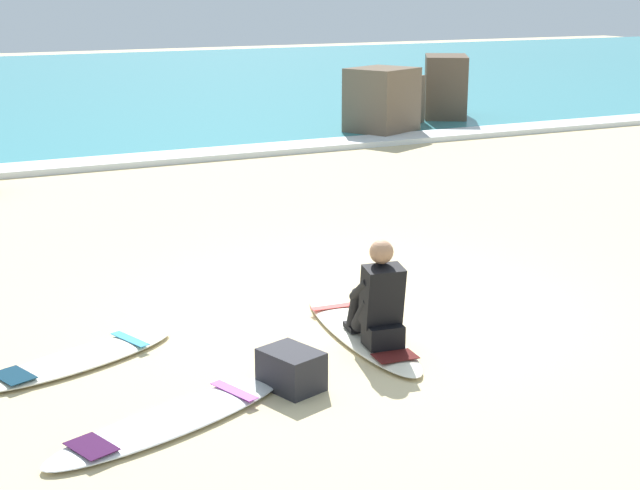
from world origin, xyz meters
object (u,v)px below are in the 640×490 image
at_px(surfboard_main, 361,332).
at_px(beach_bag, 291,369).
at_px(surfboard_spare_far, 172,420).
at_px(surfer_seated, 378,303).
at_px(surfboard_spare_near, 79,359).

bearing_deg(surfboard_main, beach_bag, -143.66).
bearing_deg(surfboard_spare_far, beach_bag, 10.34).
bearing_deg(surfer_seated, surfboard_main, 86.08).
bearing_deg(surfboard_main, surfboard_spare_near, 168.78).
xyz_separation_m(surfboard_spare_far, beach_bag, (1.06, 0.19, 0.12)).
height_order(surfboard_spare_far, beach_bag, beach_bag).
relative_size(surfboard_spare_near, beach_bag, 4.07).
distance_m(surfboard_main, beach_bag, 1.33).
distance_m(surfer_seated, surfboard_spare_far, 2.23).
relative_size(surfer_seated, beach_bag, 1.97).
relative_size(surfboard_main, surfboard_spare_far, 1.06).
xyz_separation_m(surfer_seated, surfboard_spare_far, (-2.10, -0.62, -0.40)).
distance_m(surfboard_main, surfer_seated, 0.54).
relative_size(surfboard_spare_far, beach_bag, 4.57).
height_order(surfboard_spare_near, beach_bag, beach_bag).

